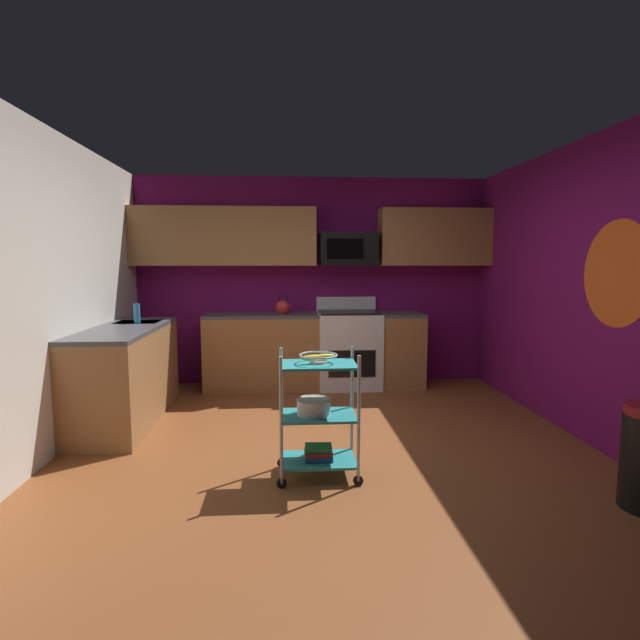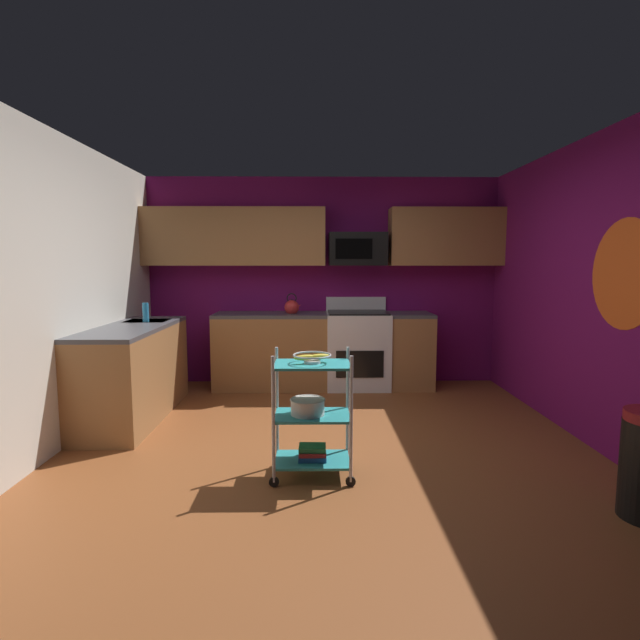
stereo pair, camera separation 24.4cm
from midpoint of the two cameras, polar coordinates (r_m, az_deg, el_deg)
name	(u,v)px [view 2 (the right image)]	position (r m, az deg, el deg)	size (l,w,h in m)	color
floor	(328,452)	(4.25, 2.66, -14.89)	(4.40, 4.80, 0.04)	brown
wall_back	(323,281)	(6.39, 1.42, 4.47)	(4.52, 0.06, 2.60)	#6B1156
wall_left	(47,293)	(4.43, -27.48, 2.80)	(0.06, 4.80, 2.60)	silver
wall_right	(607,292)	(4.66, 31.30, 2.74)	(0.06, 4.80, 2.60)	#6B1156
wall_flower_decal	(624,274)	(4.42, 32.85, 4.43)	(0.84, 0.84, 0.00)	#E5591E
counter_run	(256,357)	(5.69, -6.13, -4.30)	(3.53, 2.39, 0.92)	#9E6B3D
oven_range	(357,349)	(6.18, 5.44, -3.29)	(0.76, 0.65, 1.10)	white
upper_cabinets	(315,237)	(6.19, 0.62, 9.50)	(4.40, 0.33, 0.70)	#9E6B3D
microwave	(357,249)	(6.19, 5.45, 8.08)	(0.70, 0.39, 0.40)	black
rolling_cart	(312,415)	(3.61, 1.08, -10.87)	(0.60, 0.37, 0.91)	silver
fruit_bowl	(312,357)	(3.51, 1.09, -4.24)	(0.27, 0.27, 0.07)	silver
mixing_bowl_large	(308,406)	(3.59, 0.54, -9.85)	(0.25, 0.25, 0.11)	silver
book_stack	(312,452)	(3.70, 1.07, -14.95)	(0.20, 0.17, 0.10)	#1E4C8C
kettle	(292,307)	(6.07, -2.10, 1.49)	(0.21, 0.18, 0.26)	red
dish_soap_bottle	(146,312)	(5.45, -18.15, 0.83)	(0.06, 0.06, 0.20)	#2D8CBF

